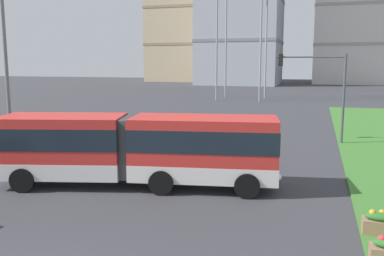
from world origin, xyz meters
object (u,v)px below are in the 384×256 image
traffic_light_far_right (320,81)px  apartment_tower_west (185,10)px  streetlight_left (6,70)px  flower_planter_2 (382,223)px  articulated_bus (137,148)px

traffic_light_far_right → apartment_tower_west: bearing=112.8°
streetlight_left → apartment_tower_west: bearing=102.4°
apartment_tower_west → flower_planter_2: bearing=-69.4°
flower_planter_2 → streetlight_left: bearing=166.1°
articulated_bus → streetlight_left: streetlight_left is taller
traffic_light_far_right → streetlight_left: (-14.98, -10.98, 0.84)m
articulated_bus → apartment_tower_west: (-29.10, 99.20, 18.00)m
articulated_bus → traffic_light_far_right: (7.38, 12.38, 2.38)m
articulated_bus → apartment_tower_west: size_ratio=0.31×
articulated_bus → flower_planter_2: 9.75m
articulated_bus → apartment_tower_west: 104.94m
streetlight_left → apartment_tower_west: apartment_tower_west is taller
traffic_light_far_right → streetlight_left: 18.59m
traffic_light_far_right → apartment_tower_west: 95.46m
apartment_tower_west → articulated_bus: bearing=-73.7°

